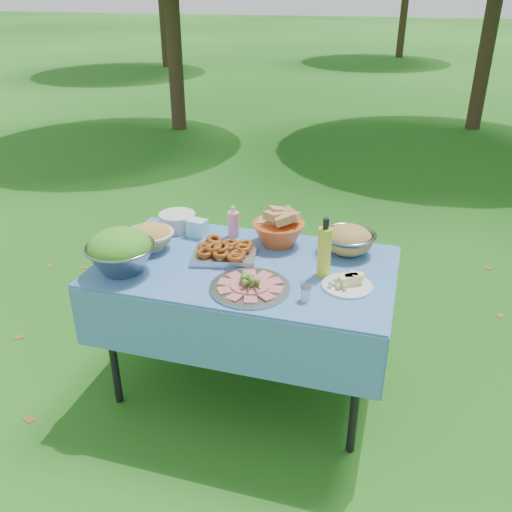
% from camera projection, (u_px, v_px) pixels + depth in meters
% --- Properties ---
extents(ground, '(80.00, 80.00, 0.00)m').
position_uv_depth(ground, '(247.00, 384.00, 3.04)').
color(ground, '#093409').
rests_on(ground, ground).
extents(picnic_table, '(1.46, 0.86, 0.76)m').
position_uv_depth(picnic_table, '(246.00, 328.00, 2.87)').
color(picnic_table, '#7CCDEF').
rests_on(picnic_table, ground).
extents(salad_bowl, '(0.33, 0.33, 0.22)m').
position_uv_depth(salad_bowl, '(120.00, 251.00, 2.59)').
color(salad_bowl, gray).
rests_on(salad_bowl, picnic_table).
extents(pasta_bowl_white, '(0.28, 0.28, 0.14)m').
position_uv_depth(pasta_bowl_white, '(150.00, 236.00, 2.84)').
color(pasta_bowl_white, silver).
rests_on(pasta_bowl_white, picnic_table).
extents(plate_stack, '(0.25, 0.25, 0.09)m').
position_uv_depth(plate_stack, '(178.00, 221.00, 3.08)').
color(plate_stack, silver).
rests_on(plate_stack, picnic_table).
extents(wipes_box, '(0.12, 0.09, 0.10)m').
position_uv_depth(wipes_box, '(197.00, 228.00, 2.99)').
color(wipes_box, '#9EEFF8').
rests_on(wipes_box, picnic_table).
extents(sanitizer_bottle, '(0.07, 0.07, 0.18)m').
position_uv_depth(sanitizer_bottle, '(233.00, 222.00, 2.96)').
color(sanitizer_bottle, pink).
rests_on(sanitizer_bottle, picnic_table).
extents(bread_bowl, '(0.32, 0.32, 0.19)m').
position_uv_depth(bread_bowl, '(278.00, 228.00, 2.88)').
color(bread_bowl, '#D14E1E').
rests_on(bread_bowl, picnic_table).
extents(pasta_bowl_steel, '(0.32, 0.32, 0.15)m').
position_uv_depth(pasta_bowl_steel, '(348.00, 239.00, 2.79)').
color(pasta_bowl_steel, gray).
rests_on(pasta_bowl_steel, picnic_table).
extents(fried_tray, '(0.35, 0.28, 0.07)m').
position_uv_depth(fried_tray, '(225.00, 252.00, 2.74)').
color(fried_tray, '#B3B3B8').
rests_on(fried_tray, picnic_table).
extents(charcuterie_platter, '(0.39, 0.39, 0.09)m').
position_uv_depth(charcuterie_platter, '(250.00, 281.00, 2.47)').
color(charcuterie_platter, '#A0A3A7').
rests_on(charcuterie_platter, picnic_table).
extents(oil_bottle, '(0.08, 0.08, 0.29)m').
position_uv_depth(oil_bottle, '(325.00, 247.00, 2.54)').
color(oil_bottle, gold).
rests_on(oil_bottle, picnic_table).
extents(cheese_plate, '(0.31, 0.31, 0.06)m').
position_uv_depth(cheese_plate, '(348.00, 281.00, 2.49)').
color(cheese_plate, silver).
rests_on(cheese_plate, picnic_table).
extents(shaker, '(0.05, 0.05, 0.07)m').
position_uv_depth(shaker, '(306.00, 293.00, 2.38)').
color(shaker, silver).
rests_on(shaker, picnic_table).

